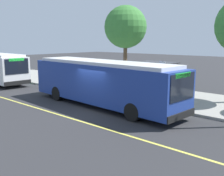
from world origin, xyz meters
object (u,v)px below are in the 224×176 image
waiting_bench (162,88)px  route_sign_post (162,77)px  transit_bus_main (102,82)px  pedestrian_commuter (122,80)px

waiting_bench → route_sign_post: size_ratio=0.57×
transit_bus_main → waiting_bench: size_ratio=7.39×
transit_bus_main → route_sign_post: bearing=40.1°
waiting_bench → pedestrian_commuter: 3.09m
transit_bus_main → pedestrian_commuter: (-1.47, 3.79, -0.50)m
route_sign_post → pedestrian_commuter: size_ratio=1.66×
route_sign_post → pedestrian_commuter: (-4.39, 1.34, -0.84)m
waiting_bench → transit_bus_main: bearing=-102.1°
waiting_bench → route_sign_post: route_sign_post is taller
waiting_bench → pedestrian_commuter: bearing=-149.0°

